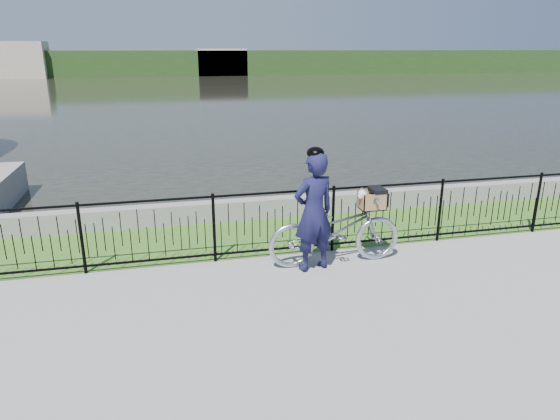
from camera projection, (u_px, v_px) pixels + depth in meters
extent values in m
plane|color=gray|center=(301.00, 300.00, 6.88)|extent=(120.00, 120.00, 0.00)
cube|color=#3D6720|center=(263.00, 235.00, 9.29)|extent=(60.00, 2.00, 0.01)
plane|color=black|center=(183.00, 94.00, 37.42)|extent=(120.00, 120.00, 0.00)
cube|color=gray|center=(254.00, 209.00, 10.15)|extent=(60.00, 0.30, 0.40)
cube|color=#254219|center=(172.00, 63.00, 61.95)|extent=(120.00, 6.00, 3.00)
cube|color=#B2A58F|center=(9.00, 60.00, 56.03)|extent=(8.00, 4.00, 4.00)
cube|color=#B2A58F|center=(222.00, 62.00, 61.83)|extent=(6.00, 3.00, 3.20)
imported|color=#AAAEB6|center=(335.00, 230.00, 7.91)|extent=(2.17, 0.76, 1.14)
cube|color=black|center=(372.00, 209.00, 7.95)|extent=(0.38, 0.18, 0.02)
cube|color=olive|center=(372.00, 208.00, 7.94)|extent=(0.39, 0.30, 0.01)
cube|color=olive|center=(368.00, 198.00, 8.04)|extent=(0.39, 0.02, 0.27)
cube|color=olive|center=(376.00, 203.00, 7.77)|extent=(0.39, 0.01, 0.27)
cube|color=olive|center=(383.00, 200.00, 7.95)|extent=(0.02, 0.30, 0.27)
cube|color=olive|center=(361.00, 201.00, 7.86)|extent=(0.02, 0.30, 0.27)
cube|color=black|center=(378.00, 190.00, 7.87)|extent=(0.21, 0.32, 0.06)
cube|color=black|center=(384.00, 198.00, 7.94)|extent=(0.02, 0.32, 0.22)
ellipsoid|color=silver|center=(371.00, 201.00, 7.90)|extent=(0.31, 0.22, 0.20)
sphere|color=silver|center=(363.00, 194.00, 7.81)|extent=(0.15, 0.15, 0.15)
sphere|color=silver|center=(360.00, 197.00, 7.79)|extent=(0.07, 0.07, 0.07)
sphere|color=black|center=(359.00, 197.00, 7.78)|extent=(0.02, 0.02, 0.02)
cone|color=#975F3F|center=(361.00, 190.00, 7.85)|extent=(0.06, 0.08, 0.08)
cone|color=#975F3F|center=(365.00, 191.00, 7.76)|extent=(0.06, 0.08, 0.08)
imported|color=#141437|center=(314.00, 213.00, 7.58)|extent=(0.77, 0.60, 1.86)
ellipsoid|color=black|center=(315.00, 154.00, 7.30)|extent=(0.26, 0.29, 0.18)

